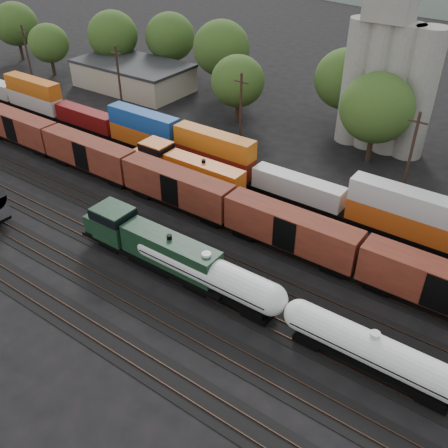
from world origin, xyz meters
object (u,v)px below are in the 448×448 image
Objects in this scene: tank_car_a at (207,271)px; grain_silo at (388,73)px; green_locomotive at (146,242)px; orange_locomotive at (184,168)px.

grain_silo is at bearing 88.74° from tank_car_a.
grain_silo is (8.64, 41.00, 8.49)m from green_locomotive.
tank_car_a is 41.90m from grain_silo.
green_locomotive is at bearing -101.90° from grain_silo.
green_locomotive is 16.67m from orange_locomotive.
orange_locomotive reaches higher than tank_car_a.
tank_car_a is (7.74, -0.00, -0.10)m from green_locomotive.
orange_locomotive is 0.64× the size of grain_silo.
orange_locomotive is 31.68m from grain_silo.
tank_car_a is 0.59× the size of grain_silo.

